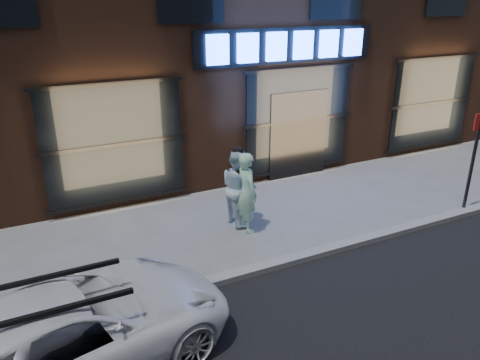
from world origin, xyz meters
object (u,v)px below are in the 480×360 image
object	(u,v)px
man_bowtie	(247,192)
sign_post	(474,153)
white_suv	(70,333)
man_cap	(238,187)

from	to	relation	value
man_bowtie	sign_post	xyz separation A→B (m)	(5.03, -1.47, 0.57)
white_suv	sign_post	size ratio (longest dim) A/B	1.88
sign_post	man_cap	bearing A→B (deg)	157.82
man_bowtie	sign_post	bearing A→B (deg)	-106.33
man_bowtie	sign_post	world-z (taller)	sign_post
man_cap	white_suv	distance (m)	5.01
man_bowtie	sign_post	distance (m)	5.27
white_suv	sign_post	xyz separation A→B (m)	(9.02, 1.17, 0.83)
man_bowtie	white_suv	bearing A→B (deg)	123.48
man_bowtie	man_cap	bearing A→B (deg)	2.31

